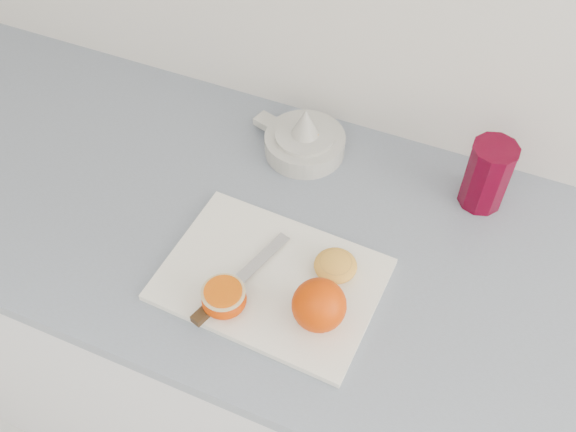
{
  "coord_description": "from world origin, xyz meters",
  "views": [
    {
      "loc": [
        0.15,
        1.07,
        1.76
      ],
      "look_at": [
        -0.11,
        1.68,
        0.96
      ],
      "focal_mm": 40.0,
      "sensor_mm": 36.0,
      "label": 1
    }
  ],
  "objects_px": {
    "half_orange": "(224,299)",
    "citrus_juicer": "(304,140)",
    "counter": "(351,376)",
    "red_tumbler": "(487,177)",
    "cutting_board": "(271,279)"
  },
  "relations": [
    {
      "from": "cutting_board",
      "to": "red_tumbler",
      "type": "distance_m",
      "value": 0.41
    },
    {
      "from": "half_orange",
      "to": "citrus_juicer",
      "type": "relative_size",
      "value": 0.36
    },
    {
      "from": "half_orange",
      "to": "citrus_juicer",
      "type": "height_order",
      "value": "citrus_juicer"
    },
    {
      "from": "half_orange",
      "to": "citrus_juicer",
      "type": "bearing_deg",
      "value": 93.42
    },
    {
      "from": "red_tumbler",
      "to": "counter",
      "type": "bearing_deg",
      "value": -124.54
    },
    {
      "from": "cutting_board",
      "to": "citrus_juicer",
      "type": "bearing_deg",
      "value": 102.39
    },
    {
      "from": "counter",
      "to": "half_orange",
      "type": "distance_m",
      "value": 0.54
    },
    {
      "from": "counter",
      "to": "red_tumbler",
      "type": "relative_size",
      "value": 19.93
    },
    {
      "from": "red_tumbler",
      "to": "half_orange",
      "type": "bearing_deg",
      "value": -129.24
    },
    {
      "from": "citrus_juicer",
      "to": "red_tumbler",
      "type": "relative_size",
      "value": 1.48
    },
    {
      "from": "cutting_board",
      "to": "red_tumbler",
      "type": "bearing_deg",
      "value": 48.58
    },
    {
      "from": "citrus_juicer",
      "to": "red_tumbler",
      "type": "xyz_separation_m",
      "value": [
        0.34,
        0.01,
        0.03
      ]
    },
    {
      "from": "cutting_board",
      "to": "citrus_juicer",
      "type": "xyz_separation_m",
      "value": [
        -0.07,
        0.3,
        0.02
      ]
    },
    {
      "from": "citrus_juicer",
      "to": "counter",
      "type": "bearing_deg",
      "value": -43.67
    },
    {
      "from": "half_orange",
      "to": "red_tumbler",
      "type": "xyz_separation_m",
      "value": [
        0.31,
        0.38,
        0.03
      ]
    }
  ]
}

